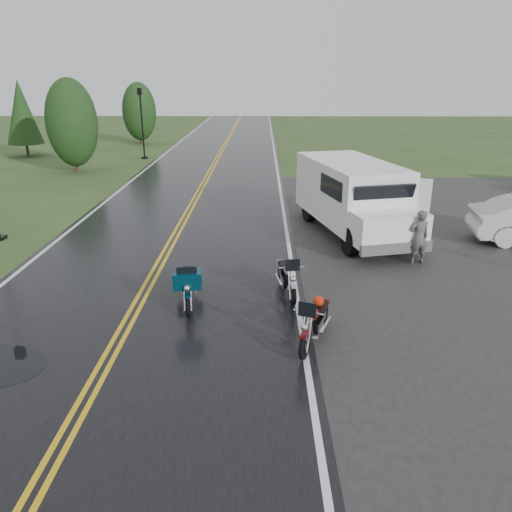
{
  "coord_description": "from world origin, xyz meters",
  "views": [
    {
      "loc": [
        2.95,
        -9.43,
        5.15
      ],
      "look_at": [
        2.8,
        2.0,
        1.0
      ],
      "focal_mm": 35.0,
      "sensor_mm": 36.0,
      "label": 1
    }
  ],
  "objects_px": {
    "lamp_post_far_left": "(142,124)",
    "van_white": "(352,216)",
    "motorcycle_silver": "(293,286)",
    "person_at_van": "(419,238)",
    "motorcycle_red": "(305,335)",
    "motorcycle_teal": "(188,295)"
  },
  "relations": [
    {
      "from": "person_at_van",
      "to": "motorcycle_teal",
      "type": "bearing_deg",
      "value": 20.5
    },
    {
      "from": "motorcycle_teal",
      "to": "motorcycle_silver",
      "type": "distance_m",
      "value": 2.44
    },
    {
      "from": "motorcycle_red",
      "to": "van_white",
      "type": "relative_size",
      "value": 0.3
    },
    {
      "from": "motorcycle_red",
      "to": "motorcycle_silver",
      "type": "distance_m",
      "value": 2.34
    },
    {
      "from": "motorcycle_red",
      "to": "person_at_van",
      "type": "height_order",
      "value": "person_at_van"
    },
    {
      "from": "motorcycle_silver",
      "to": "person_at_van",
      "type": "bearing_deg",
      "value": 29.91
    },
    {
      "from": "motorcycle_red",
      "to": "lamp_post_far_left",
      "type": "bearing_deg",
      "value": 129.81
    },
    {
      "from": "motorcycle_silver",
      "to": "lamp_post_far_left",
      "type": "bearing_deg",
      "value": 102.54
    },
    {
      "from": "motorcycle_teal",
      "to": "van_white",
      "type": "xyz_separation_m",
      "value": [
        4.3,
        4.25,
        0.66
      ]
    },
    {
      "from": "motorcycle_teal",
      "to": "van_white",
      "type": "bearing_deg",
      "value": 37.74
    },
    {
      "from": "person_at_van",
      "to": "lamp_post_far_left",
      "type": "height_order",
      "value": "lamp_post_far_left"
    },
    {
      "from": "motorcycle_red",
      "to": "motorcycle_teal",
      "type": "xyz_separation_m",
      "value": [
        -2.45,
        1.71,
        0.02
      ]
    },
    {
      "from": "person_at_van",
      "to": "motorcycle_red",
      "type": "bearing_deg",
      "value": 45.51
    },
    {
      "from": "motorcycle_red",
      "to": "van_white",
      "type": "height_order",
      "value": "van_white"
    },
    {
      "from": "lamp_post_far_left",
      "to": "van_white",
      "type": "bearing_deg",
      "value": -60.87
    },
    {
      "from": "lamp_post_far_left",
      "to": "motorcycle_silver",
      "type": "bearing_deg",
      "value": -69.21
    },
    {
      "from": "motorcycle_silver",
      "to": "person_at_van",
      "type": "height_order",
      "value": "person_at_van"
    },
    {
      "from": "van_white",
      "to": "lamp_post_far_left",
      "type": "bearing_deg",
      "value": 105.35
    },
    {
      "from": "van_white",
      "to": "person_at_van",
      "type": "relative_size",
      "value": 4.02
    },
    {
      "from": "motorcycle_teal",
      "to": "motorcycle_silver",
      "type": "relative_size",
      "value": 1.05
    },
    {
      "from": "van_white",
      "to": "person_at_van",
      "type": "distance_m",
      "value": 1.99
    },
    {
      "from": "person_at_van",
      "to": "lamp_post_far_left",
      "type": "bearing_deg",
      "value": -67.56
    }
  ]
}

